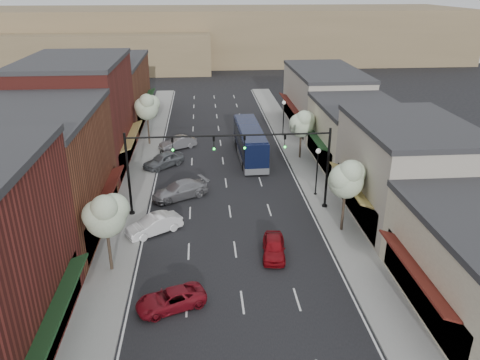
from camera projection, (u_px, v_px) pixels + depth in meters
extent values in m
plane|color=black|center=(237.00, 265.00, 31.51)|extent=(160.00, 160.00, 0.00)
cube|color=gray|center=(142.00, 168.00, 47.82)|extent=(2.80, 73.00, 0.15)
cube|color=gray|center=(303.00, 163.00, 49.08)|extent=(2.80, 73.00, 0.15)
cube|color=gray|center=(155.00, 167.00, 47.92)|extent=(0.25, 73.00, 0.17)
cube|color=gray|center=(290.00, 163.00, 48.98)|extent=(0.25, 73.00, 0.17)
cube|color=black|center=(43.00, 338.00, 22.78)|extent=(0.60, 11.90, 2.60)
cube|color=#17391B|center=(56.00, 312.00, 22.26)|extent=(1.07, 9.80, 0.49)
cube|color=brown|center=(36.00, 176.00, 34.18)|extent=(9.00, 14.00, 9.00)
cube|color=#2D2D30|center=(25.00, 113.00, 32.34)|extent=(9.20, 14.10, 0.40)
cube|color=black|center=(99.00, 209.00, 35.63)|extent=(0.60, 11.90, 2.60)
cube|color=#511812|center=(108.00, 191.00, 35.10)|extent=(1.07, 9.80, 0.49)
cube|color=maroon|center=(79.00, 116.00, 46.72)|extent=(9.00, 14.00, 10.50)
cube|color=#2D2D30|center=(72.00, 60.00, 44.59)|extent=(9.20, 14.10, 0.40)
cube|color=black|center=(125.00, 149.00, 48.47)|extent=(0.60, 11.90, 2.60)
cube|color=#9B8746|center=(132.00, 135.00, 47.94)|extent=(1.07, 9.80, 0.49)
cube|color=brown|center=(109.00, 93.00, 61.89)|extent=(9.00, 18.00, 8.00)
cube|color=#2D2D30|center=(105.00, 61.00, 60.25)|extent=(9.20, 18.10, 0.40)
cube|color=black|center=(142.00, 110.00, 63.15)|extent=(0.60, 15.30, 2.60)
cube|color=#17391B|center=(148.00, 99.00, 62.62)|extent=(1.07, 12.60, 0.49)
cube|color=black|center=(425.00, 292.00, 26.14)|extent=(0.60, 10.20, 2.60)
cube|color=#511812|center=(415.00, 270.00, 25.50)|extent=(1.07, 8.40, 0.49)
cube|color=#A59C8D|center=(407.00, 174.00, 36.59)|extent=(8.00, 12.00, 7.50)
cube|color=#2D2D30|center=(414.00, 125.00, 35.04)|extent=(8.20, 12.10, 0.40)
cube|color=black|center=(358.00, 200.00, 37.15)|extent=(0.60, 10.20, 2.60)
cube|color=#9B8746|center=(350.00, 183.00, 36.50)|extent=(1.07, 8.40, 0.49)
cube|color=beige|center=(358.00, 136.00, 47.89)|extent=(8.00, 12.00, 6.00)
cube|color=#2D2D30|center=(361.00, 106.00, 46.64)|extent=(8.20, 12.10, 0.40)
cube|color=black|center=(321.00, 150.00, 48.16)|extent=(0.60, 10.20, 2.60)
cube|color=#17391B|center=(315.00, 136.00, 47.51)|extent=(1.07, 8.40, 0.49)
cube|color=#A59C8D|center=(324.00, 100.00, 60.54)|extent=(8.00, 16.00, 7.00)
cube|color=#2D2D30|center=(326.00, 71.00, 59.09)|extent=(8.20, 16.10, 0.40)
cube|color=black|center=(296.00, 115.00, 61.00)|extent=(0.60, 13.60, 2.60)
cube|color=#511812|center=(290.00, 104.00, 60.35)|extent=(1.07, 11.20, 0.49)
cube|color=#7A6647|center=(208.00, 34.00, 111.72)|extent=(120.00, 30.00, 12.00)
cube|color=#7A6647|center=(92.00, 51.00, 99.61)|extent=(50.00, 20.00, 8.00)
cylinder|color=black|center=(324.00, 206.00, 39.39)|extent=(0.44, 0.44, 0.30)
cylinder|color=black|center=(327.00, 169.00, 38.08)|extent=(0.20, 0.20, 7.00)
cylinder|color=black|center=(280.00, 134.00, 36.57)|extent=(8.00, 0.14, 0.14)
imported|color=black|center=(285.00, 141.00, 36.83)|extent=(0.18, 0.46, 1.10)
sphere|color=#19E533|center=(285.00, 147.00, 36.89)|extent=(0.18, 0.18, 0.18)
imported|color=black|center=(245.00, 142.00, 36.59)|extent=(0.18, 0.46, 1.10)
sphere|color=#19E533|center=(245.00, 148.00, 36.65)|extent=(0.18, 0.18, 0.18)
cylinder|color=black|center=(132.00, 213.00, 38.19)|extent=(0.44, 0.44, 0.30)
cylinder|color=black|center=(128.00, 176.00, 36.88)|extent=(0.20, 0.20, 7.00)
cylinder|color=black|center=(177.00, 137.00, 35.97)|extent=(8.00, 0.14, 0.14)
imported|color=black|center=(173.00, 144.00, 36.17)|extent=(0.18, 0.46, 1.10)
sphere|color=#19E533|center=(173.00, 150.00, 36.22)|extent=(0.18, 0.18, 0.18)
imported|color=black|center=(214.00, 143.00, 36.41)|extent=(0.18, 0.46, 1.10)
sphere|color=#19E533|center=(214.00, 149.00, 36.47)|extent=(0.18, 0.18, 0.18)
cylinder|color=#47382B|center=(343.00, 209.00, 35.08)|extent=(0.20, 0.20, 3.71)
sphere|color=#A4BD91|center=(346.00, 181.00, 34.17)|extent=(2.60, 2.60, 2.60)
sphere|color=#A4BD91|center=(352.00, 173.00, 34.30)|extent=(2.00, 2.00, 2.00)
sphere|color=#A4BD91|center=(342.00, 178.00, 33.73)|extent=(1.90, 1.90, 1.90)
sphere|color=#A4BD91|center=(350.00, 172.00, 33.36)|extent=(1.70, 1.70, 1.70)
cylinder|color=#47382B|center=(300.00, 144.00, 49.83)|extent=(0.20, 0.20, 3.33)
sphere|color=#A4BD91|center=(301.00, 125.00, 49.02)|extent=(2.60, 2.60, 2.60)
sphere|color=#A4BD91|center=(306.00, 120.00, 49.17)|extent=(2.00, 2.00, 2.00)
sphere|color=#A4BD91|center=(298.00, 123.00, 48.59)|extent=(1.90, 1.90, 1.90)
sphere|color=#A4BD91|center=(304.00, 119.00, 48.24)|extent=(1.70, 1.70, 1.70)
cylinder|color=#47382B|center=(109.00, 248.00, 30.20)|extent=(0.20, 0.20, 3.52)
sphere|color=#A4BD91|center=(105.00, 217.00, 29.34)|extent=(2.60, 2.60, 2.60)
sphere|color=#A4BD91|center=(114.00, 209.00, 29.48)|extent=(2.00, 2.00, 2.00)
sphere|color=#A4BD91|center=(97.00, 215.00, 28.90)|extent=(1.90, 1.90, 1.90)
sphere|color=#A4BD91|center=(104.00, 208.00, 28.54)|extent=(1.70, 1.70, 1.70)
cylinder|color=#47382B|center=(148.00, 129.00, 53.98)|extent=(0.20, 0.20, 3.84)
sphere|color=#A4BD91|center=(147.00, 109.00, 53.04)|extent=(2.60, 2.60, 2.60)
sphere|color=#A4BD91|center=(151.00, 104.00, 53.17)|extent=(2.00, 2.00, 2.00)
sphere|color=#A4BD91|center=(143.00, 106.00, 52.60)|extent=(1.90, 1.90, 1.90)
sphere|color=#A4BD91|center=(147.00, 101.00, 52.22)|extent=(1.70, 1.70, 1.70)
cylinder|color=black|center=(315.00, 195.00, 41.69)|extent=(0.28, 0.28, 0.20)
cylinder|color=black|center=(317.00, 175.00, 40.95)|extent=(0.12, 0.12, 4.00)
sphere|color=white|center=(318.00, 151.00, 40.08)|extent=(0.44, 0.44, 0.44)
cylinder|color=black|center=(283.00, 135.00, 57.74)|extent=(0.28, 0.28, 0.20)
cylinder|color=black|center=(283.00, 121.00, 57.00)|extent=(0.12, 0.12, 4.00)
sphere|color=white|center=(284.00, 103.00, 56.13)|extent=(0.44, 0.44, 0.44)
cube|color=black|center=(250.00, 141.00, 50.13)|extent=(2.70, 11.18, 2.79)
cube|color=#595B60|center=(250.00, 153.00, 50.65)|extent=(2.72, 11.20, 0.65)
cube|color=black|center=(250.00, 138.00, 49.98)|extent=(2.74, 10.29, 1.02)
cube|color=black|center=(250.00, 128.00, 49.57)|extent=(2.50, 10.73, 0.23)
cube|color=black|center=(257.00, 153.00, 44.87)|extent=(1.93, 0.13, 1.11)
cylinder|color=black|center=(244.00, 166.00, 47.00)|extent=(0.32, 0.97, 0.96)
cylinder|color=black|center=(265.00, 166.00, 47.21)|extent=(0.32, 0.97, 0.96)
cylinder|color=black|center=(236.00, 143.00, 53.78)|extent=(0.32, 0.97, 0.96)
cylinder|color=black|center=(255.00, 142.00, 54.00)|extent=(0.32, 0.97, 0.96)
cylinder|color=black|center=(238.00, 147.00, 52.59)|extent=(0.32, 0.97, 0.96)
cylinder|color=black|center=(257.00, 146.00, 52.81)|extent=(0.32, 0.97, 0.96)
imported|color=maroon|center=(274.00, 247.00, 32.37)|extent=(2.02, 4.01, 1.31)
imported|color=maroon|center=(171.00, 299.00, 27.19)|extent=(4.48, 3.20, 1.13)
imported|color=white|center=(154.00, 225.00, 35.26)|extent=(4.42, 3.53, 1.41)
imported|color=gray|center=(180.00, 190.00, 41.07)|extent=(5.45, 4.14, 1.47)
imported|color=#5C6064|center=(164.00, 160.00, 47.89)|extent=(4.51, 4.35, 1.52)
imported|color=gray|center=(178.00, 143.00, 53.19)|extent=(4.42, 3.41, 1.40)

